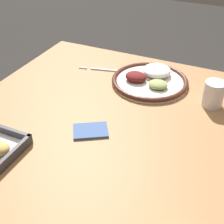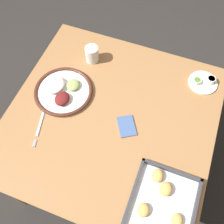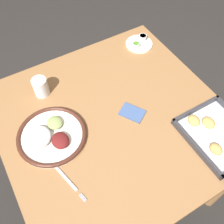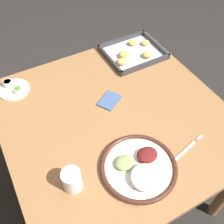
% 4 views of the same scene
% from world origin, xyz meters
% --- Properties ---
extents(dining_table, '(1.00, 1.00, 0.73)m').
position_xyz_m(dining_table, '(0.00, 0.00, 0.62)').
color(dining_table, olive).
rests_on(dining_table, ground_plane).
extents(dinner_plate, '(0.30, 0.30, 0.05)m').
position_xyz_m(dinner_plate, '(-0.05, -0.29, 0.74)').
color(dinner_plate, white).
rests_on(dinner_plate, dining_table).
extents(fork, '(0.22, 0.07, 0.00)m').
position_xyz_m(fork, '(0.15, -0.31, 0.73)').
color(fork, '#B2B2B7').
rests_on(fork, dining_table).
extents(drinking_cup, '(0.07, 0.07, 0.09)m').
position_xyz_m(drinking_cup, '(-0.30, -0.22, 0.77)').
color(drinking_cup, white).
rests_on(drinking_cup, dining_table).
extents(napkin, '(0.13, 0.12, 0.01)m').
position_xyz_m(napkin, '(0.02, 0.09, 0.73)').
color(napkin, '#3F598C').
rests_on(napkin, dining_table).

